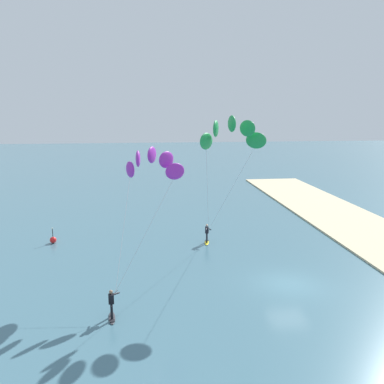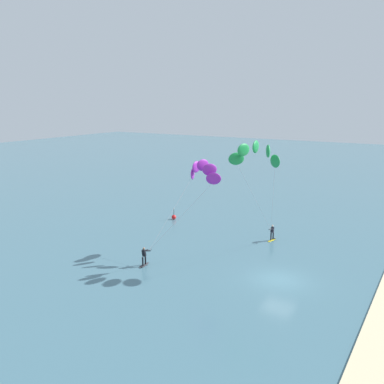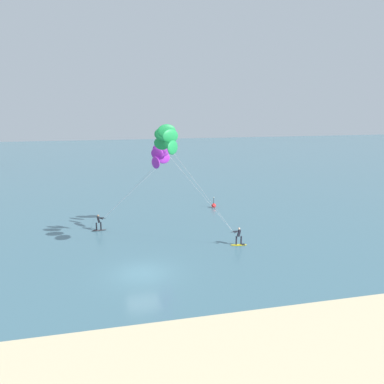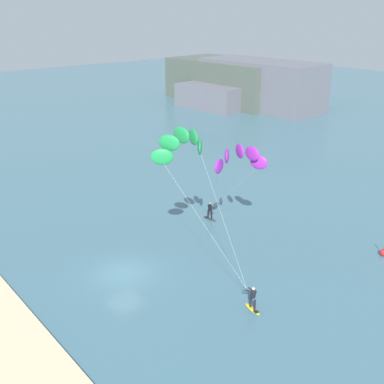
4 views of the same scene
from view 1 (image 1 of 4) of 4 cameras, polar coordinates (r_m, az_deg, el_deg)
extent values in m
plane|color=#426B7A|center=(28.53, 13.26, -12.33)|extent=(240.00, 240.00, 0.00)
ellipsoid|color=#333338|center=(24.11, -11.04, -16.75)|extent=(1.53, 0.50, 0.08)
cube|color=black|center=(23.72, -11.02, -17.11)|extent=(0.31, 0.31, 0.02)
cylinder|color=black|center=(24.11, -11.09, -15.60)|extent=(0.14, 0.14, 0.78)
cylinder|color=black|center=(23.72, -11.07, -16.08)|extent=(0.14, 0.14, 0.78)
cube|color=black|center=(23.61, -11.14, -14.35)|extent=(0.35, 0.33, 0.63)
sphere|color=#9E7051|center=(23.43, -11.18, -13.42)|extent=(0.20, 0.20, 0.20)
cylinder|color=black|center=(23.99, -10.55, -13.50)|extent=(0.52, 0.24, 0.03)
cylinder|color=black|center=(23.80, -11.10, -13.65)|extent=(0.60, 0.10, 0.15)
cylinder|color=black|center=(23.71, -10.61, -13.73)|extent=(0.49, 0.49, 0.15)
ellipsoid|color=purple|center=(27.00, -2.38, 2.88)|extent=(0.82, 1.40, 1.10)
ellipsoid|color=purple|center=(27.08, -3.58, 4.49)|extent=(1.21, 1.21, 1.10)
ellipsoid|color=purple|center=(27.40, -5.58, 5.15)|extent=(1.40, 0.83, 1.10)
ellipsoid|color=purple|center=(27.81, -7.50, 4.60)|extent=(1.39, 0.32, 1.10)
ellipsoid|color=purple|center=(28.14, -8.57, 3.11)|extent=(1.40, 0.82, 1.10)
cylinder|color=#B2B2B7|center=(25.21, -6.16, -5.16)|extent=(4.91, 3.78, 5.74)
cylinder|color=#B2B2B7|center=(25.83, -9.46, -4.85)|extent=(6.13, 0.83, 5.74)
ellipsoid|color=yellow|center=(35.83, 2.06, -6.99)|extent=(1.54, 0.62, 0.08)
cube|color=black|center=(36.21, 2.08, -6.71)|extent=(0.33, 0.33, 0.02)
cylinder|color=black|center=(35.49, 2.06, -6.44)|extent=(0.14, 0.14, 0.78)
cylinder|color=black|center=(35.91, 2.08, -6.23)|extent=(0.14, 0.14, 0.78)
cube|color=black|center=(35.49, 2.08, -5.27)|extent=(0.37, 0.35, 0.63)
sphere|color=beige|center=(35.38, 2.08, -4.62)|extent=(0.20, 0.20, 0.20)
cylinder|color=black|center=(34.94, 2.30, -5.29)|extent=(0.55, 0.08, 0.03)
cylinder|color=black|center=(35.21, 2.36, -5.11)|extent=(0.58, 0.35, 0.15)
cylinder|color=black|center=(35.16, 2.01, -5.13)|extent=(0.60, 0.26, 0.15)
ellipsoid|color=#1E9347|center=(27.27, 1.99, 7.05)|extent=(1.36, 1.21, 1.10)
ellipsoid|color=#1E9347|center=(27.38, 3.32, 8.76)|extent=(1.53, 0.76, 1.10)
ellipsoid|color=#1E9347|center=(27.67, 5.54, 9.41)|extent=(1.53, 0.45, 1.10)
ellipsoid|color=#1E9347|center=(28.03, 7.69, 8.74)|extent=(1.48, 0.98, 1.10)
ellipsoid|color=#1E9347|center=(28.30, 8.87, 7.08)|extent=(1.21, 1.36, 1.10)
cylinder|color=#B2B2B7|center=(30.96, 2.16, -0.16)|extent=(6.19, 1.21, 7.67)
cylinder|color=#B2B2B7|center=(31.41, 5.23, -0.03)|extent=(5.89, 2.28, 7.67)
sphere|color=red|center=(37.62, -18.70, -6.32)|extent=(0.56, 0.56, 0.56)
cylinder|color=#262628|center=(37.44, -18.76, -5.40)|extent=(0.06, 0.06, 0.70)
sphere|color=#F2F2CC|center=(37.33, -18.80, -4.79)|extent=(0.12, 0.12, 0.12)
camera|label=2|loc=(21.49, 104.30, 5.43)|focal=40.18mm
camera|label=3|loc=(42.67, 53.08, 8.34)|focal=36.14mm
camera|label=4|loc=(57.78, 20.03, 17.84)|focal=45.28mm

